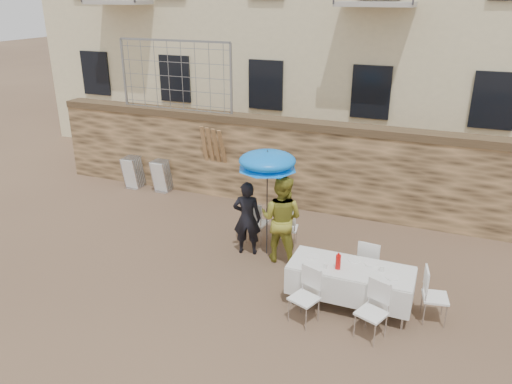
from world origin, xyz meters
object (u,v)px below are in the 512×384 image
at_px(soda_bottle, 338,262).
at_px(table_chair_back, 370,262).
at_px(man_suit, 247,218).
at_px(chair_stack_right, 165,174).
at_px(woman_dress, 281,219).
at_px(couple_chair_left, 257,221).
at_px(table_chair_front_left, 304,297).
at_px(table_chair_side, 435,296).
at_px(chair_stack_left, 137,170).
at_px(couple_chair_right, 287,227).
at_px(banquet_table, 351,269).
at_px(umbrella, 267,164).
at_px(table_chair_front_right, 372,312).

distance_m(soda_bottle, table_chair_back, 1.11).
xyz_separation_m(man_suit, chair_stack_right, (-3.55, 2.51, -0.34)).
relative_size(woman_dress, soda_bottle, 7.03).
distance_m(couple_chair_left, table_chair_front_left, 3.01).
bearing_deg(table_chair_side, chair_stack_left, 56.57).
xyz_separation_m(couple_chair_right, soda_bottle, (1.50, -1.81, 0.43)).
relative_size(table_chair_back, chair_stack_right, 1.04).
relative_size(man_suit, woman_dress, 0.87).
distance_m(couple_chair_left, soda_bottle, 2.89).
distance_m(banquet_table, soda_bottle, 0.30).
xyz_separation_m(couple_chair_left, chair_stack_right, (-3.55, 1.96, -0.02)).
relative_size(woman_dress, umbrella, 0.87).
bearing_deg(man_suit, table_chair_front_right, 132.79).
xyz_separation_m(umbrella, couple_chair_left, (-0.40, 0.45, -1.52)).
bearing_deg(chair_stack_right, chair_stack_left, 180.00).
height_order(banquet_table, table_chair_back, table_chair_back).
distance_m(umbrella, soda_bottle, 2.51).
bearing_deg(umbrella, table_chair_back, -10.62).
relative_size(table_chair_front_left, chair_stack_right, 1.04).
xyz_separation_m(table_chair_front_right, chair_stack_left, (-7.35, 4.38, -0.02)).
bearing_deg(couple_chair_right, man_suit, 28.17).
bearing_deg(chair_stack_right, couple_chair_right, -24.80).
height_order(man_suit, soda_bottle, man_suit).
height_order(banquet_table, table_chair_side, table_chair_side).
distance_m(umbrella, banquet_table, 2.66).
height_order(soda_bottle, chair_stack_right, soda_bottle).
xyz_separation_m(woman_dress, chair_stack_right, (-4.30, 2.51, -0.45)).
xyz_separation_m(soda_bottle, chair_stack_left, (-6.65, 3.78, -0.45)).
bearing_deg(man_suit, table_chair_side, 150.55).
distance_m(table_chair_side, chair_stack_left, 8.97).
bearing_deg(couple_chair_right, banquet_table, 125.71).
relative_size(couple_chair_left, soda_bottle, 3.69).
xyz_separation_m(couple_chair_right, chair_stack_left, (-5.15, 1.96, -0.02)).
bearing_deg(table_chair_back, table_chair_side, 154.82).
bearing_deg(soda_bottle, table_chair_back, 67.17).
bearing_deg(table_chair_front_right, woman_dress, 160.74).
bearing_deg(banquet_table, chair_stack_left, 152.11).
xyz_separation_m(woman_dress, umbrella, (-0.35, 0.10, 1.09)).
relative_size(couple_chair_left, table_chair_side, 1.00).
distance_m(soda_bottle, chair_stack_right, 6.89).
bearing_deg(table_chair_front_left, chair_stack_left, 165.68).
distance_m(table_chair_front_right, chair_stack_left, 8.56).
height_order(man_suit, couple_chair_left, man_suit).
height_order(couple_chair_left, chair_stack_right, couple_chair_left).
height_order(table_chair_front_right, table_chair_side, same).
xyz_separation_m(man_suit, chair_stack_left, (-4.45, 2.51, -0.34)).
bearing_deg(table_chair_front_right, couple_chair_left, 161.88).
xyz_separation_m(table_chair_back, chair_stack_right, (-6.15, 2.83, -0.02)).
bearing_deg(couple_chair_left, chair_stack_right, -24.68).
distance_m(banquet_table, table_chair_back, 0.86).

